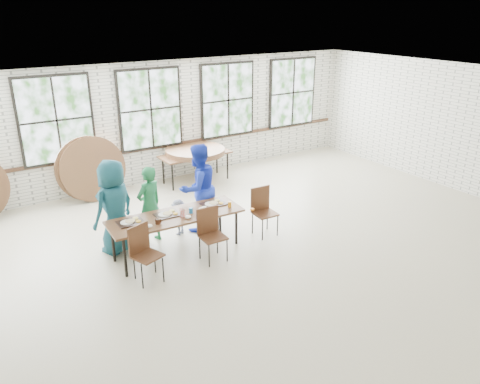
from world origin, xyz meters
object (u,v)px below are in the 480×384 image
object	(u,v)px
dining_table	(176,218)
chair_near_right	(210,230)
chair_near_left	(143,248)
storage_table	(195,156)

from	to	relation	value
dining_table	chair_near_right	distance (m)	0.67
chair_near_left	dining_table	bearing A→B (deg)	12.16
storage_table	chair_near_left	bearing A→B (deg)	-130.30
chair_near_left	storage_table	bearing A→B (deg)	32.04
dining_table	chair_near_right	bearing A→B (deg)	-48.68
chair_near_left	storage_table	distance (m)	4.68
chair_near_right	storage_table	xyz separation A→B (m)	(1.63, 3.67, 0.13)
dining_table	storage_table	distance (m)	3.76
chair_near_right	storage_table	distance (m)	4.01
chair_near_right	chair_near_left	bearing A→B (deg)	-177.65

